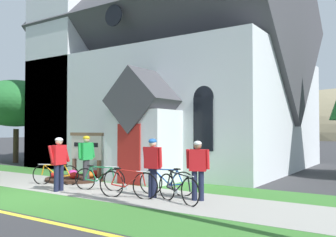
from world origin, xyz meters
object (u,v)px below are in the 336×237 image
object	(u,v)px
bicycle_red	(128,184)
cyclist_in_green_jersey	(198,166)
bicycle_white	(99,179)
yard_deciduous_tree	(16,104)
cyclist_in_red_jersey	(59,160)
bicycle_orange	(167,182)
cyclist_in_yellow_jersey	(153,163)
church_sign	(87,148)
bicycle_blue	(178,188)
bicycle_black	(56,174)
cyclist_in_orange_jersey	(86,155)

from	to	relation	value
bicycle_red	cyclist_in_green_jersey	size ratio (longest dim) A/B	1.08
bicycle_white	yard_deciduous_tree	xyz separation A→B (m)	(-10.76, 4.26, 3.03)
bicycle_white	cyclist_in_red_jersey	world-z (taller)	cyclist_in_red_jersey
bicycle_orange	cyclist_in_yellow_jersey	distance (m)	0.83
bicycle_white	church_sign	bearing A→B (deg)	144.09
bicycle_red	yard_deciduous_tree	distance (m)	13.56
church_sign	bicycle_white	xyz separation A→B (m)	(2.37, -1.71, -0.81)
church_sign	bicycle_white	size ratio (longest dim) A/B	1.10
bicycle_red	cyclist_in_yellow_jersey	size ratio (longest dim) A/B	1.05
bicycle_blue	cyclist_in_green_jersey	distance (m)	0.82
cyclist_in_green_jersey	cyclist_in_yellow_jersey	distance (m)	1.30
church_sign	cyclist_in_yellow_jersey	bearing A→B (deg)	-21.76
bicycle_blue	bicycle_black	distance (m)	5.13
bicycle_black	cyclist_in_orange_jersey	size ratio (longest dim) A/B	0.96
church_sign	cyclist_in_yellow_jersey	distance (m)	4.82
bicycle_blue	bicycle_red	distance (m)	1.51
bicycle_blue	yard_deciduous_tree	distance (m)	14.86
bicycle_red	yard_deciduous_tree	size ratio (longest dim) A/B	0.36
bicycle_blue	cyclist_in_red_jersey	xyz separation A→B (m)	(-3.99, -0.55, 0.59)
bicycle_black	yard_deciduous_tree	bearing A→B (deg)	153.92
bicycle_black	cyclist_in_red_jersey	distance (m)	1.53
yard_deciduous_tree	cyclist_in_green_jersey	bearing A→B (deg)	-15.82
bicycle_red	cyclist_in_red_jersey	xyz separation A→B (m)	(-2.49, -0.32, 0.58)
cyclist_in_green_jersey	cyclist_in_yellow_jersey	bearing A→B (deg)	-165.44
bicycle_orange	cyclist_in_red_jersey	xyz separation A→B (m)	(-3.13, -1.33, 0.60)
bicycle_white	cyclist_in_orange_jersey	xyz separation A→B (m)	(-1.45, 0.83, 0.62)
church_sign	yard_deciduous_tree	bearing A→B (deg)	163.13
bicycle_red	cyclist_in_yellow_jersey	world-z (taller)	cyclist_in_yellow_jersey
bicycle_orange	cyclist_in_orange_jersey	world-z (taller)	cyclist_in_orange_jersey
cyclist_in_green_jersey	cyclist_in_orange_jersey	bearing A→B (deg)	173.23
cyclist_in_green_jersey	cyclist_in_orange_jersey	size ratio (longest dim) A/B	0.95
church_sign	bicycle_blue	size ratio (longest dim) A/B	1.10
bicycle_white	cyclist_in_red_jersey	distance (m)	1.37
bicycle_blue	bicycle_red	size ratio (longest dim) A/B	0.94
bicycle_black	cyclist_in_red_jersey	world-z (taller)	cyclist_in_red_jersey
cyclist_in_green_jersey	bicycle_red	bearing A→B (deg)	-157.05
bicycle_white	bicycle_red	distance (m)	1.66
bicycle_orange	cyclist_in_green_jersey	world-z (taller)	cyclist_in_green_jersey
bicycle_red	cyclist_in_red_jersey	bearing A→B (deg)	-172.71
cyclist_in_yellow_jersey	cyclist_in_red_jersey	distance (m)	3.12
bicycle_white	bicycle_black	world-z (taller)	bicycle_white
bicycle_red	bicycle_black	distance (m)	3.67
yard_deciduous_tree	bicycle_white	bearing A→B (deg)	-21.59
bicycle_blue	cyclist_in_orange_jersey	world-z (taller)	cyclist_in_orange_jersey
bicycle_white	cyclist_in_orange_jersey	bearing A→B (deg)	150.32
church_sign	cyclist_in_green_jersey	distance (m)	5.92
bicycle_blue	cyclist_in_orange_jersey	bearing A→B (deg)	166.33
bicycle_orange	yard_deciduous_tree	distance (m)	13.84
yard_deciduous_tree	bicycle_black	bearing A→B (deg)	-26.08
bicycle_white	bicycle_orange	distance (m)	2.27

